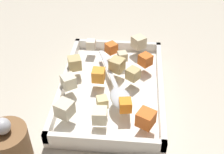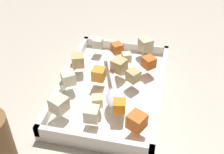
# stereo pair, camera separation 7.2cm
# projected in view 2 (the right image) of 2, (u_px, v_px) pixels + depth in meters

# --- Properties ---
(ground_plane) EXTENTS (4.00, 4.00, 0.00)m
(ground_plane) POSITION_uv_depth(u_px,v_px,m) (108.00, 89.00, 0.77)
(ground_plane) COLOR #BCB29E
(baking_dish) EXTENTS (0.38, 0.25, 0.04)m
(baking_dish) POSITION_uv_depth(u_px,v_px,m) (112.00, 89.00, 0.75)
(baking_dish) COLOR white
(baking_dish) RESTS_ON ground_plane
(carrot_chunk_mid_right) EXTENTS (0.04, 0.04, 0.03)m
(carrot_chunk_mid_right) POSITION_uv_depth(u_px,v_px,m) (149.00, 62.00, 0.77)
(carrot_chunk_mid_right) COLOR orange
(carrot_chunk_mid_right) RESTS_ON baking_dish
(carrot_chunk_corner_sw) EXTENTS (0.03, 0.03, 0.03)m
(carrot_chunk_corner_sw) POSITION_uv_depth(u_px,v_px,m) (99.00, 74.00, 0.73)
(carrot_chunk_corner_sw) COLOR orange
(carrot_chunk_corner_sw) RESTS_ON baking_dish
(carrot_chunk_near_left) EXTENTS (0.05, 0.05, 0.03)m
(carrot_chunk_near_left) POSITION_uv_depth(u_px,v_px,m) (137.00, 121.00, 0.60)
(carrot_chunk_near_left) COLOR orange
(carrot_chunk_near_left) RESTS_ON baking_dish
(carrot_chunk_corner_ne) EXTENTS (0.04, 0.04, 0.03)m
(carrot_chunk_corner_ne) POSITION_uv_depth(u_px,v_px,m) (117.00, 48.00, 0.82)
(carrot_chunk_corner_ne) COLOR orange
(carrot_chunk_corner_ne) RESTS_ON baking_dish
(carrot_chunk_center) EXTENTS (0.03, 0.03, 0.03)m
(carrot_chunk_center) POSITION_uv_depth(u_px,v_px,m) (119.00, 106.00, 0.64)
(carrot_chunk_center) COLOR orange
(carrot_chunk_center) RESTS_ON baking_dish
(potato_chunk_under_handle) EXTENTS (0.03, 0.03, 0.02)m
(potato_chunk_under_handle) POSITION_uv_depth(u_px,v_px,m) (96.00, 101.00, 0.66)
(potato_chunk_under_handle) COLOR #E0CC89
(potato_chunk_under_handle) RESTS_ON baking_dish
(potato_chunk_corner_se) EXTENTS (0.04, 0.04, 0.03)m
(potato_chunk_corner_se) POSITION_uv_depth(u_px,v_px,m) (119.00, 65.00, 0.75)
(potato_chunk_corner_se) COLOR tan
(potato_chunk_corner_se) RESTS_ON baking_dish
(potato_chunk_heap_side) EXTENTS (0.04, 0.04, 0.03)m
(potato_chunk_heap_side) POSITION_uv_depth(u_px,v_px,m) (78.00, 60.00, 0.77)
(potato_chunk_heap_side) COLOR tan
(potato_chunk_heap_side) RESTS_ON baking_dish
(potato_chunk_mid_left) EXTENTS (0.04, 0.04, 0.03)m
(potato_chunk_mid_left) POSITION_uv_depth(u_px,v_px,m) (68.00, 78.00, 0.71)
(potato_chunk_mid_left) COLOR beige
(potato_chunk_mid_left) RESTS_ON baking_dish
(potato_chunk_far_left) EXTENTS (0.04, 0.04, 0.03)m
(potato_chunk_far_left) POSITION_uv_depth(u_px,v_px,m) (133.00, 76.00, 0.72)
(potato_chunk_far_left) COLOR tan
(potato_chunk_far_left) RESTS_ON baking_dish
(potato_chunk_front_center) EXTENTS (0.05, 0.05, 0.03)m
(potato_chunk_front_center) POSITION_uv_depth(u_px,v_px,m) (146.00, 44.00, 0.83)
(potato_chunk_front_center) COLOR beige
(potato_chunk_front_center) RESTS_ON baking_dish
(potato_chunk_back_center) EXTENTS (0.03, 0.03, 0.02)m
(potato_chunk_back_center) POSITION_uv_depth(u_px,v_px,m) (127.00, 57.00, 0.79)
(potato_chunk_back_center) COLOR beige
(potato_chunk_back_center) RESTS_ON baking_dish
(potato_chunk_near_spoon) EXTENTS (0.03, 0.03, 0.03)m
(potato_chunk_near_spoon) POSITION_uv_depth(u_px,v_px,m) (91.00, 114.00, 0.62)
(potato_chunk_near_spoon) COLOR beige
(potato_chunk_near_spoon) RESTS_ON baking_dish
(parsnip_chunk_heap_top) EXTENTS (0.03, 0.03, 0.03)m
(parsnip_chunk_heap_top) POSITION_uv_depth(u_px,v_px,m) (98.00, 43.00, 0.84)
(parsnip_chunk_heap_top) COLOR silver
(parsnip_chunk_heap_top) RESTS_ON baking_dish
(parsnip_chunk_corner_nw) EXTENTS (0.04, 0.04, 0.03)m
(parsnip_chunk_corner_nw) POSITION_uv_depth(u_px,v_px,m) (59.00, 104.00, 0.64)
(parsnip_chunk_corner_nw) COLOR beige
(parsnip_chunk_corner_nw) RESTS_ON baking_dish
(serving_spoon) EXTENTS (0.24, 0.11, 0.02)m
(serving_spoon) POSITION_uv_depth(u_px,v_px,m) (115.00, 95.00, 0.67)
(serving_spoon) COLOR silver
(serving_spoon) RESTS_ON baking_dish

